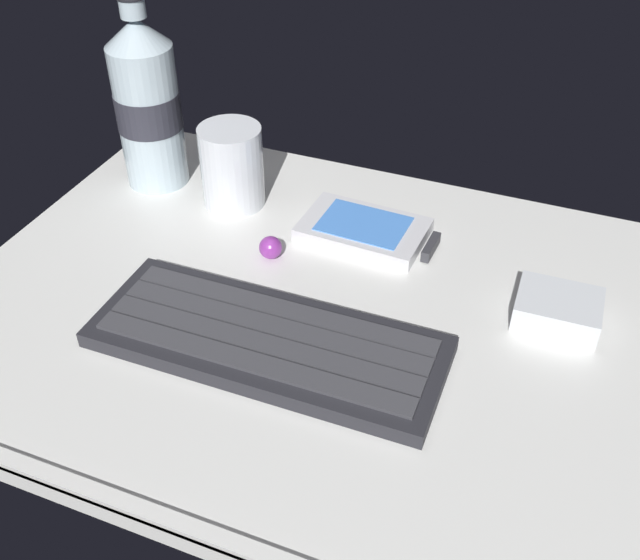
# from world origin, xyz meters

# --- Properties ---
(ground_plane) EXTENTS (0.64, 0.48, 0.03)m
(ground_plane) POSITION_xyz_m (0.00, -0.00, -0.01)
(ground_plane) COLOR silver
(keyboard) EXTENTS (0.29, 0.11, 0.02)m
(keyboard) POSITION_xyz_m (-0.02, -0.06, 0.01)
(keyboard) COLOR #232328
(keyboard) RESTS_ON ground_plane
(handheld_device) EXTENTS (0.13, 0.08, 0.02)m
(handheld_device) POSITION_xyz_m (0.01, 0.11, 0.01)
(handheld_device) COLOR silver
(handheld_device) RESTS_ON ground_plane
(juice_cup) EXTENTS (0.06, 0.06, 0.09)m
(juice_cup) POSITION_xyz_m (-0.15, 0.12, 0.04)
(juice_cup) COLOR silver
(juice_cup) RESTS_ON ground_plane
(water_bottle) EXTENTS (0.07, 0.07, 0.21)m
(water_bottle) POSITION_xyz_m (-0.24, 0.13, 0.09)
(water_bottle) COLOR silver
(water_bottle) RESTS_ON ground_plane
(charger_block) EXTENTS (0.07, 0.06, 0.02)m
(charger_block) POSITION_xyz_m (0.19, 0.06, 0.01)
(charger_block) COLOR silver
(charger_block) RESTS_ON ground_plane
(trackball_mouse) EXTENTS (0.02, 0.02, 0.02)m
(trackball_mouse) POSITION_xyz_m (-0.07, 0.05, 0.01)
(trackball_mouse) COLOR purple
(trackball_mouse) RESTS_ON ground_plane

